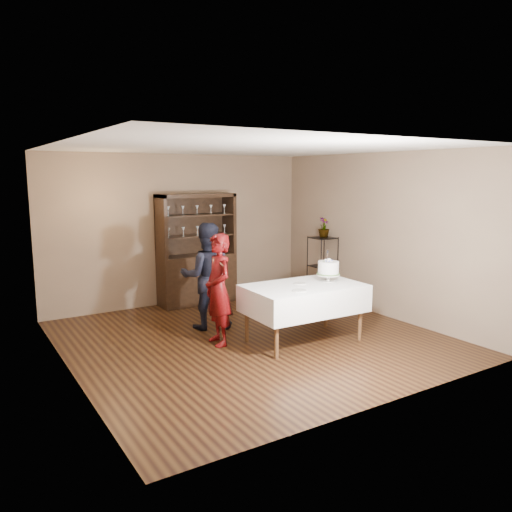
% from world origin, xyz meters
% --- Properties ---
extents(floor, '(5.00, 5.00, 0.00)m').
position_xyz_m(floor, '(0.00, 0.00, 0.00)').
color(floor, black).
rests_on(floor, ground).
extents(ceiling, '(5.00, 5.00, 0.00)m').
position_xyz_m(ceiling, '(0.00, 0.00, 2.70)').
color(ceiling, silver).
rests_on(ceiling, back_wall).
extents(back_wall, '(5.00, 0.02, 2.70)m').
position_xyz_m(back_wall, '(0.00, 2.50, 1.35)').
color(back_wall, brown).
rests_on(back_wall, floor).
extents(wall_left, '(0.02, 5.00, 2.70)m').
position_xyz_m(wall_left, '(-2.50, 0.00, 1.35)').
color(wall_left, brown).
rests_on(wall_left, floor).
extents(wall_right, '(0.02, 5.00, 2.70)m').
position_xyz_m(wall_right, '(2.50, 0.00, 1.35)').
color(wall_right, brown).
rests_on(wall_right, floor).
extents(china_hutch, '(1.40, 0.48, 2.00)m').
position_xyz_m(china_hutch, '(0.20, 2.25, 0.66)').
color(china_hutch, black).
rests_on(china_hutch, floor).
extents(plant_etagere, '(0.42, 0.42, 1.20)m').
position_xyz_m(plant_etagere, '(2.28, 1.20, 0.65)').
color(plant_etagere, black).
rests_on(plant_etagere, floor).
extents(cake_table, '(1.66, 1.05, 0.81)m').
position_xyz_m(cake_table, '(0.55, -0.49, 0.62)').
color(cake_table, silver).
rests_on(cake_table, floor).
extents(woman, '(0.42, 0.59, 1.55)m').
position_xyz_m(woman, '(-0.51, 0.05, 0.78)').
color(woman, '#3C0506').
rests_on(woman, floor).
extents(man, '(0.96, 0.86, 1.63)m').
position_xyz_m(man, '(-0.32, 0.81, 0.81)').
color(man, black).
rests_on(man, floor).
extents(cake, '(0.34, 0.34, 0.46)m').
position_xyz_m(cake, '(0.99, -0.48, 1.00)').
color(cake, beige).
rests_on(cake, cake_table).
extents(plate_near, '(0.23, 0.23, 0.01)m').
position_xyz_m(plate_near, '(0.27, -0.75, 0.82)').
color(plate_near, beige).
rests_on(plate_near, cake_table).
extents(plate_far, '(0.20, 0.20, 0.01)m').
position_xyz_m(plate_far, '(0.55, -0.40, 0.82)').
color(plate_far, beige).
rests_on(plate_far, cake_table).
extents(potted_plant, '(0.26, 0.26, 0.36)m').
position_xyz_m(potted_plant, '(2.33, 1.24, 1.37)').
color(potted_plant, '#456B33').
rests_on(potted_plant, plant_etagere).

